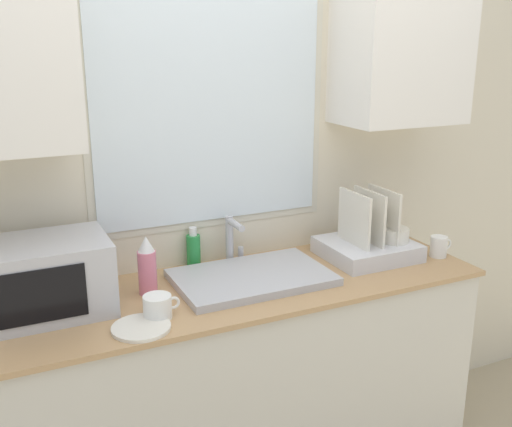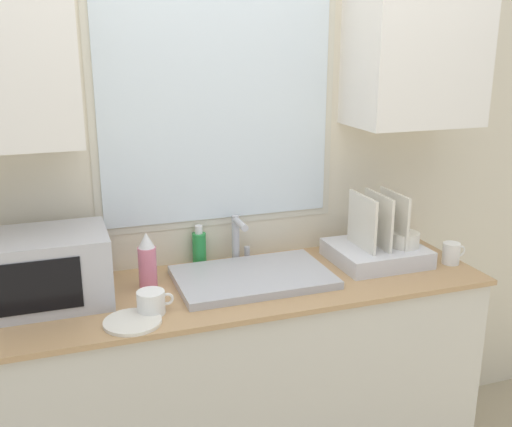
% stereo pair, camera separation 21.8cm
% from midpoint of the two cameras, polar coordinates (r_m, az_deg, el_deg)
% --- Properties ---
extents(countertop, '(1.89, 0.59, 0.92)m').
position_cam_midpoint_polar(countertop, '(2.50, -4.03, -16.49)').
color(countertop, beige).
rests_on(countertop, ground_plane).
extents(wall_back, '(6.00, 0.38, 2.60)m').
position_cam_midpoint_polar(wall_back, '(2.39, -6.88, 6.85)').
color(wall_back, beige).
rests_on(wall_back, ground_plane).
extents(sink_basin, '(0.59, 0.38, 0.03)m').
position_cam_midpoint_polar(sink_basin, '(2.30, -3.12, -6.14)').
color(sink_basin, '#B2B2B7').
rests_on(sink_basin, countertop).
extents(faucet, '(0.08, 0.14, 0.20)m').
position_cam_midpoint_polar(faucet, '(2.44, -4.83, -2.28)').
color(faucet, '#B7B7BC').
rests_on(faucet, countertop).
extents(microwave, '(0.41, 0.32, 0.25)m').
position_cam_midpoint_polar(microwave, '(2.17, -22.07, -5.67)').
color(microwave, '#B2B2B7').
rests_on(microwave, countertop).
extents(dish_rack, '(0.37, 0.33, 0.29)m').
position_cam_midpoint_polar(dish_rack, '(2.55, 8.38, -2.82)').
color(dish_rack, silver).
rests_on(dish_rack, countertop).
extents(spray_bottle, '(0.07, 0.07, 0.22)m').
position_cam_midpoint_polar(spray_bottle, '(2.21, -13.14, -4.97)').
color(spray_bottle, '#D8728C').
rests_on(spray_bottle, countertop).
extents(soap_bottle, '(0.06, 0.06, 0.17)m').
position_cam_midpoint_polar(soap_bottle, '(2.45, -8.53, -3.45)').
color(soap_bottle, '#268C3F').
rests_on(soap_bottle, countertop).
extents(mug_near_sink, '(0.13, 0.10, 0.08)m').
position_cam_midpoint_polar(mug_near_sink, '(2.05, -12.39, -8.75)').
color(mug_near_sink, white).
rests_on(mug_near_sink, countertop).
extents(mug_by_rack, '(0.10, 0.07, 0.09)m').
position_cam_midpoint_polar(mug_by_rack, '(2.63, 14.79, -3.09)').
color(mug_by_rack, white).
rests_on(mug_by_rack, countertop).
extents(small_plate, '(0.19, 0.19, 0.01)m').
position_cam_midpoint_polar(small_plate, '(2.00, -14.03, -10.58)').
color(small_plate, silver).
rests_on(small_plate, countertop).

